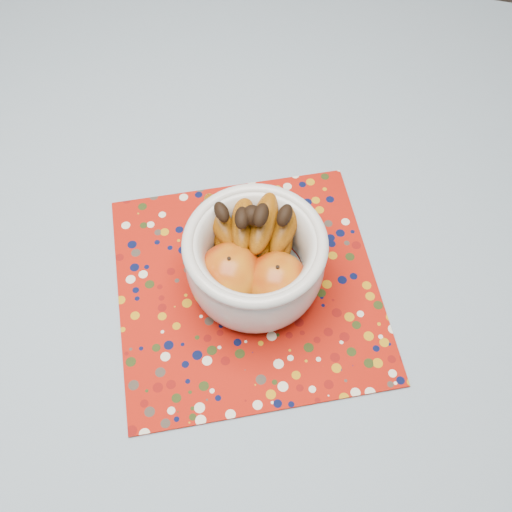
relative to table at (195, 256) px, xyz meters
name	(u,v)px	position (x,y,z in m)	size (l,w,h in m)	color
table	(195,256)	(0.00, 0.00, 0.00)	(1.20, 1.20, 0.75)	brown
tablecloth	(190,228)	(0.00, 0.00, 0.08)	(1.32, 1.32, 0.01)	slate
placemat	(248,287)	(0.11, -0.08, 0.09)	(0.36, 0.36, 0.00)	#9A1208
fruit_bowl	(252,255)	(0.11, -0.07, 0.16)	(0.21, 0.19, 0.15)	silver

